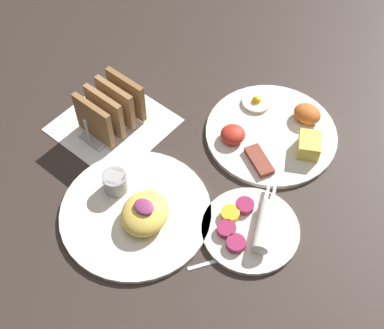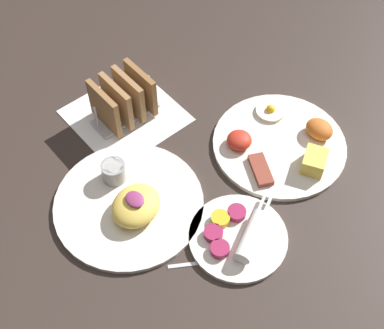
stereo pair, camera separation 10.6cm
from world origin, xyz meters
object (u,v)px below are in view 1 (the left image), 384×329
Objects in this scene: toast_rack at (111,109)px; plate_foreground at (137,210)px; plate_breakfast at (274,132)px; plate_condiments at (251,228)px.

plate_foreground is at bearing -34.01° from toast_rack.
plate_breakfast is 0.34m from plate_foreground.
toast_rack is at bearing -144.91° from plate_breakfast.
toast_rack is at bearing 176.84° from plate_condiments.
plate_foreground reaches higher than plate_condiments.
plate_breakfast is at bearing 114.56° from plate_condiments.
plate_condiments is (0.10, -0.22, 0.00)m from plate_breakfast.
toast_rack reaches higher than plate_foreground.
plate_breakfast is 1.42× the size of plate_condiments.
toast_rack reaches higher than plate_condiments.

